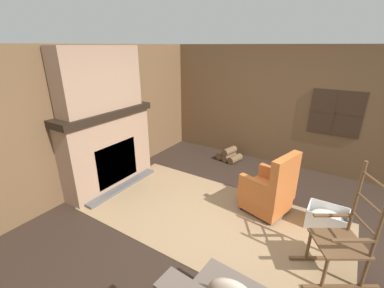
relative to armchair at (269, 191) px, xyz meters
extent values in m
plane|color=#2D2119|center=(-0.32, -0.68, -0.36)|extent=(14.00, 14.00, 0.00)
cube|color=brown|center=(-2.90, -0.68, 0.84)|extent=(0.06, 5.71, 2.41)
cube|color=brown|center=(-0.32, 1.91, 0.84)|extent=(5.71, 0.06, 2.41)
cube|color=#382619|center=(0.57, 1.86, 0.87)|extent=(0.87, 0.02, 0.84)
cube|color=silver|center=(0.57, 1.87, 0.87)|extent=(0.83, 0.01, 0.80)
cube|color=#382619|center=(0.57, 1.86, 0.87)|extent=(0.02, 0.02, 0.80)
cube|color=#382619|center=(0.57, 1.86, 0.87)|extent=(0.83, 0.02, 0.02)
cube|color=#9E7A60|center=(-2.67, -0.68, 0.28)|extent=(0.40, 1.66, 1.28)
cube|color=black|center=(-2.51, -0.68, 0.11)|extent=(0.08, 0.86, 0.72)
cube|color=#565451|center=(-2.39, -0.68, -0.33)|extent=(0.16, 1.49, 0.06)
cube|color=black|center=(-2.67, -0.68, 0.97)|extent=(0.50, 1.76, 0.11)
cube|color=#9E7A60|center=(-2.67, -0.68, 1.53)|extent=(0.36, 1.46, 1.00)
cube|color=#997A56|center=(-0.68, -0.57, -0.36)|extent=(3.76, 1.92, 0.01)
cube|color=#C6662D|center=(-0.05, 0.01, -0.18)|extent=(0.73, 0.71, 0.24)
cube|color=#C6662D|center=(-0.05, 0.01, -0.03)|extent=(0.76, 0.75, 0.18)
cube|color=#C6662D|center=(0.20, -0.06, 0.34)|extent=(0.28, 0.61, 0.58)
cube|color=#C6662D|center=(-0.13, -0.23, 0.16)|extent=(0.57, 0.24, 0.20)
cube|color=#C6662D|center=(0.00, 0.27, 0.16)|extent=(0.57, 0.24, 0.20)
cylinder|color=#332319|center=(-0.35, -0.15, -0.33)|extent=(0.06, 0.06, 0.06)
cylinder|color=#332319|center=(-0.22, 0.31, -0.33)|extent=(0.06, 0.06, 0.06)
cylinder|color=#332319|center=(0.13, -0.29, -0.33)|extent=(0.06, 0.06, 0.06)
cylinder|color=#332319|center=(0.26, 0.18, -0.33)|extent=(0.06, 0.06, 0.06)
cube|color=brown|center=(1.06, -0.91, -0.34)|extent=(0.70, 0.46, 0.04)
cube|color=brown|center=(0.85, -0.58, -0.34)|extent=(0.70, 0.46, 0.04)
cylinder|color=brown|center=(0.88, -1.02, -0.13)|extent=(0.05, 0.05, 0.38)
cylinder|color=brown|center=(0.68, -0.69, -0.13)|extent=(0.05, 0.05, 0.38)
cylinder|color=brown|center=(1.23, -0.80, -0.13)|extent=(0.05, 0.05, 0.38)
cylinder|color=brown|center=(1.02, -0.47, -0.13)|extent=(0.05, 0.05, 0.38)
cube|color=brown|center=(0.95, -0.74, 0.07)|extent=(0.65, 0.64, 0.02)
cylinder|color=brown|center=(1.23, -0.80, 0.50)|extent=(0.05, 0.05, 0.88)
cylinder|color=brown|center=(1.02, -0.47, 0.50)|extent=(0.05, 0.05, 0.88)
cylinder|color=brown|center=(1.13, -0.63, 0.32)|extent=(0.22, 0.33, 0.03)
cylinder|color=brown|center=(1.13, -0.63, 0.57)|extent=(0.22, 0.33, 0.03)
cylinder|color=brown|center=(1.13, -0.63, 0.81)|extent=(0.22, 0.33, 0.03)
cube|color=brown|center=(1.06, -0.91, 0.28)|extent=(0.39, 0.26, 0.02)
cube|color=brown|center=(0.85, -0.58, 0.28)|extent=(0.39, 0.26, 0.02)
cylinder|color=brown|center=(-1.45, 1.48, -0.29)|extent=(0.24, 0.38, 0.16)
cylinder|color=brown|center=(-1.30, 1.44, -0.29)|extent=(0.24, 0.38, 0.16)
cylinder|color=brown|center=(-1.14, 1.41, -0.29)|extent=(0.24, 0.38, 0.16)
cylinder|color=brown|center=(-1.30, 1.44, -0.15)|extent=(0.24, 0.38, 0.16)
cube|color=white|center=(0.80, 0.08, -0.36)|extent=(0.52, 0.38, 0.01)
cube|color=white|center=(1.05, 0.08, -0.22)|extent=(0.01, 0.38, 0.30)
cube|color=white|center=(0.55, 0.08, -0.22)|extent=(0.01, 0.38, 0.30)
cube|color=white|center=(0.80, 0.27, -0.22)|extent=(0.51, 0.01, 0.30)
cube|color=white|center=(0.80, -0.10, -0.22)|extent=(0.51, 0.01, 0.30)
ellipsoid|color=white|center=(0.80, 0.08, -0.20)|extent=(0.41, 0.30, 0.18)
ellipsoid|color=#B24C42|center=(-2.71, -1.35, 1.08)|extent=(0.09, 0.09, 0.10)
cylinder|color=white|center=(-2.71, -1.35, 1.22)|extent=(0.05, 0.05, 0.19)
cube|color=gray|center=(-2.71, -0.35, 1.09)|extent=(0.14, 0.20, 0.12)
cube|color=silver|center=(-2.63, -0.35, 1.09)|extent=(0.01, 0.04, 0.02)
cylinder|color=#336093|center=(-2.73, -0.73, 1.17)|extent=(0.07, 0.29, 0.28)
camera|label=1|loc=(0.79, -3.40, 2.03)|focal=24.00mm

